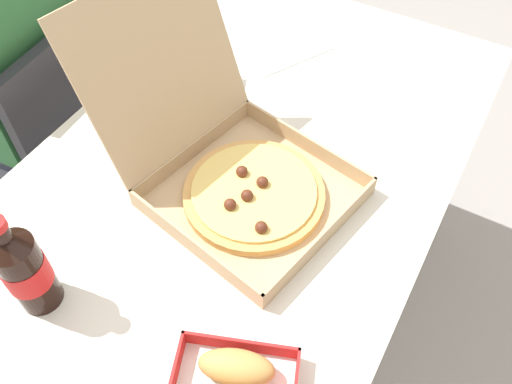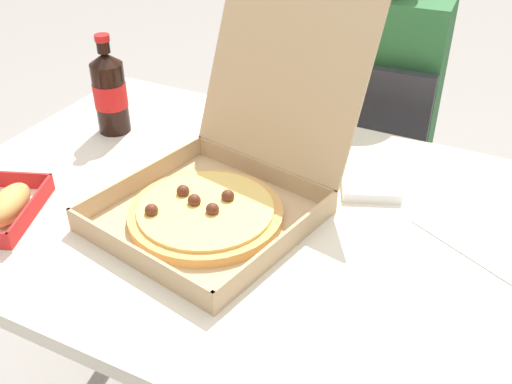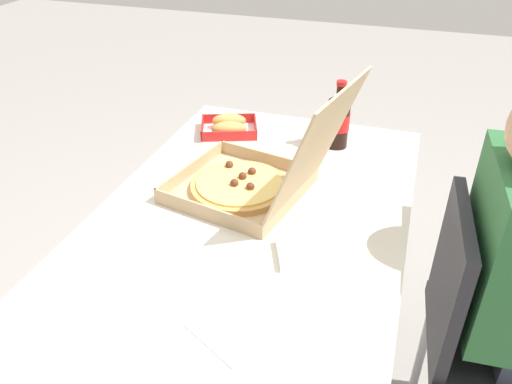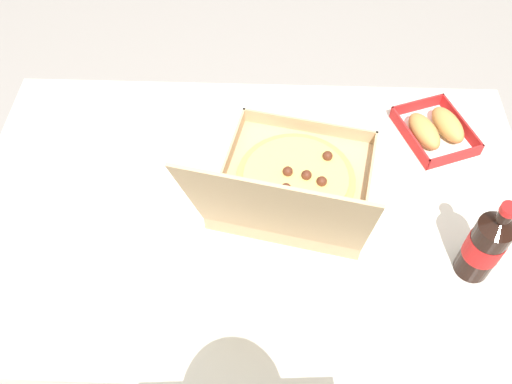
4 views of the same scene
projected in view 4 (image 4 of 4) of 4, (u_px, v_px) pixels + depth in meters
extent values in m
plane|color=gray|center=(254.00, 330.00, 1.82)|extent=(10.00, 10.00, 0.00)
cube|color=silver|center=(253.00, 210.00, 1.24)|extent=(1.29, 0.81, 0.03)
cylinder|color=#B7B7BC|center=(438.00, 193.00, 1.72)|extent=(0.05, 0.05, 0.70)
cylinder|color=#B7B7BC|center=(80.00, 183.00, 1.75)|extent=(0.05, 0.05, 0.70)
cube|color=tan|center=(295.00, 183.00, 1.27)|extent=(0.40, 0.40, 0.01)
cube|color=tan|center=(309.00, 126.00, 1.35)|extent=(0.33, 0.07, 0.04)
cube|color=tan|center=(368.00, 191.00, 1.23)|extent=(0.07, 0.33, 0.04)
cube|color=tan|center=(226.00, 164.00, 1.27)|extent=(0.07, 0.33, 0.04)
cube|color=tan|center=(281.00, 237.00, 1.15)|extent=(0.33, 0.07, 0.04)
cube|color=tan|center=(277.00, 213.00, 0.97)|extent=(0.36, 0.19, 0.32)
cylinder|color=tan|center=(296.00, 180.00, 1.26)|extent=(0.28, 0.28, 0.02)
cylinder|color=#EAC666|center=(296.00, 177.00, 1.25)|extent=(0.24, 0.24, 0.01)
sphere|color=#562819|center=(322.00, 181.00, 1.23)|extent=(0.02, 0.02, 0.02)
sphere|color=#562819|center=(328.00, 156.00, 1.27)|extent=(0.02, 0.02, 0.02)
sphere|color=#562819|center=(307.00, 175.00, 1.24)|extent=(0.02, 0.02, 0.02)
sphere|color=#562819|center=(288.00, 171.00, 1.25)|extent=(0.02, 0.02, 0.02)
sphere|color=#562819|center=(286.00, 188.00, 1.22)|extent=(0.02, 0.02, 0.02)
cube|color=white|center=(433.00, 136.00, 1.36)|extent=(0.21, 0.23, 0.00)
cube|color=red|center=(417.00, 105.00, 1.39)|extent=(0.14, 0.06, 0.03)
cube|color=red|center=(455.00, 157.00, 1.29)|extent=(0.14, 0.06, 0.03)
cube|color=red|center=(461.00, 123.00, 1.35)|extent=(0.07, 0.18, 0.03)
cube|color=red|center=(409.00, 137.00, 1.33)|extent=(0.07, 0.18, 0.03)
ellipsoid|color=tan|center=(448.00, 125.00, 1.34)|extent=(0.10, 0.13, 0.05)
ellipsoid|color=tan|center=(424.00, 131.00, 1.33)|extent=(0.10, 0.13, 0.05)
cylinder|color=black|center=(483.00, 249.00, 1.07)|extent=(0.07, 0.07, 0.16)
cone|color=black|center=(500.00, 223.00, 1.00)|extent=(0.07, 0.07, 0.02)
cylinder|color=black|center=(505.00, 216.00, 0.98)|extent=(0.03, 0.03, 0.02)
cylinder|color=red|center=(509.00, 209.00, 0.96)|extent=(0.03, 0.03, 0.01)
cylinder|color=red|center=(484.00, 247.00, 1.07)|extent=(0.07, 0.07, 0.06)
cube|color=white|center=(85.00, 243.00, 1.17)|extent=(0.26, 0.23, 0.00)
cube|color=white|center=(186.00, 268.00, 1.13)|extent=(0.14, 0.14, 0.02)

